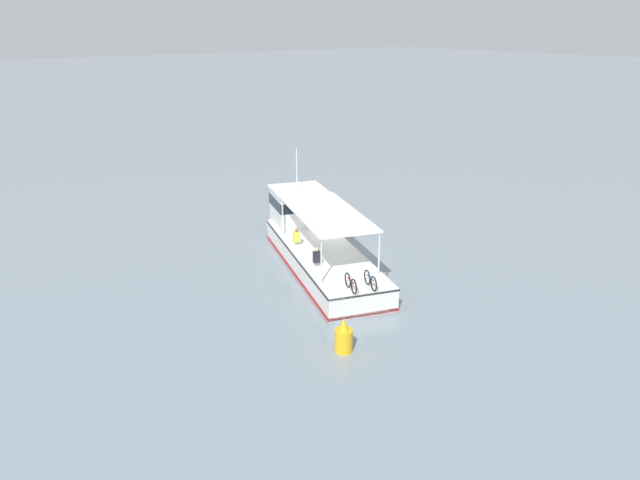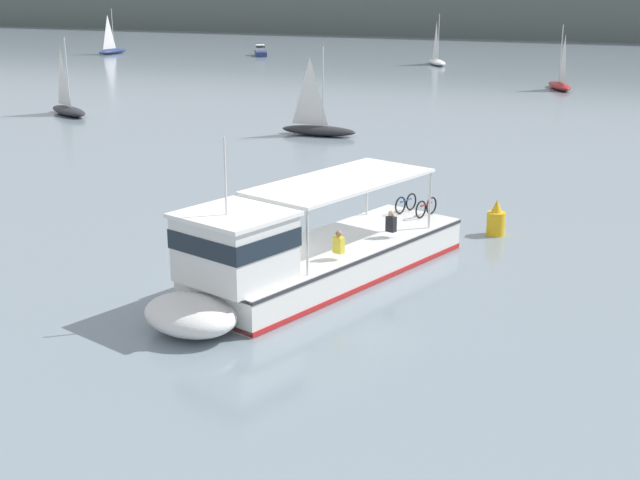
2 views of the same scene
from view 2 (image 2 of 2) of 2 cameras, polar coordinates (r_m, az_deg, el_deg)
name	(u,v)px [view 2 (image 2 of 2)]	position (r m, az deg, el deg)	size (l,w,h in m)	color
ground_plane	(258,285)	(28.13, -4.07, -2.93)	(400.00, 400.00, 0.00)	gray
distant_shoreline	(595,9)	(147.65, 17.59, 14.23)	(400.00, 28.00, 8.11)	#515B56
ferry_main	(299,259)	(27.32, -1.38, -1.25)	(6.97, 13.03, 5.32)	white
sailboat_off_stern	(68,107)	(64.32, -16.20, 8.36)	(4.84, 3.67, 5.40)	#232328
sailboat_near_port	(112,49)	(112.49, -13.48, 12.07)	(1.84, 4.91, 5.40)	navy
sailboat_far_left	(318,127)	(53.96, -0.15, 7.45)	(4.82, 1.47, 5.40)	#232328
motorboat_horizon_west	(261,51)	(107.32, -3.93, 12.26)	(2.85, 3.79, 1.26)	navy
sailboat_far_right	(560,83)	(78.50, 15.47, 9.90)	(3.10, 4.97, 5.40)	maroon
sailboat_off_bow	(437,60)	(97.01, 7.68, 11.63)	(3.57, 4.87, 5.40)	white
channel_buoy	(496,221)	(33.85, 11.48, 1.26)	(0.70, 0.70, 1.40)	gold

